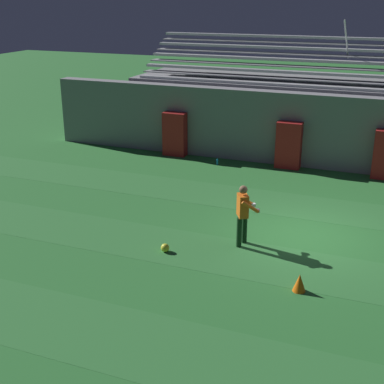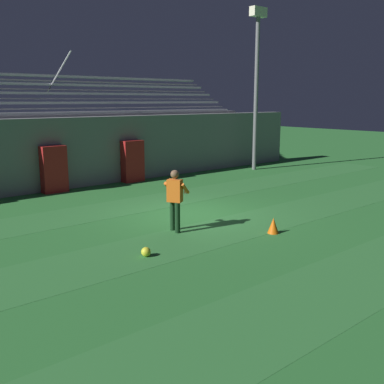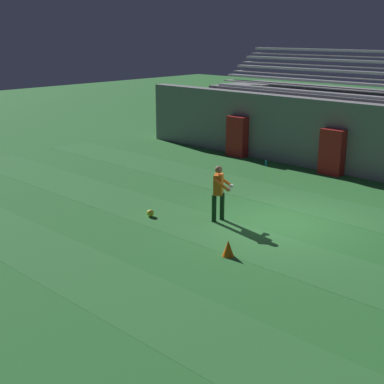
{
  "view_description": "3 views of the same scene",
  "coord_description": "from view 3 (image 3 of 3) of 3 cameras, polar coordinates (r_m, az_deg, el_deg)",
  "views": [
    {
      "loc": [
        1.96,
        -13.63,
        6.29
      ],
      "look_at": [
        -2.9,
        -1.21,
        1.33
      ],
      "focal_mm": 50.0,
      "sensor_mm": 36.0,
      "label": 1
    },
    {
      "loc": [
        -8.67,
        -10.3,
        3.46
      ],
      "look_at": [
        -1.82,
        -2.23,
        1.29
      ],
      "focal_mm": 42.0,
      "sensor_mm": 36.0,
      "label": 2
    },
    {
      "loc": [
        8.13,
        -12.56,
        5.39
      ],
      "look_at": [
        -2.18,
        -1.56,
        0.84
      ],
      "focal_mm": 50.0,
      "sensor_mm": 36.0,
      "label": 3
    }
  ],
  "objects": [
    {
      "name": "traffic_cone",
      "position": [
        13.38,
        3.88,
        -6.01
      ],
      "size": [
        0.3,
        0.3,
        0.42
      ],
      "primitive_type": "cone",
      "color": "orange",
      "rests_on": "ground"
    },
    {
      "name": "ground_plane",
      "position": [
        15.91,
        9.63,
        -3.25
      ],
      "size": [
        80.0,
        80.0,
        0.0
      ],
      "primitive_type": "plane",
      "color": "#2D7533"
    },
    {
      "name": "turf_stripe_near",
      "position": [
        11.76,
        -7.19,
        -10.61
      ],
      "size": [
        28.0,
        2.04,
        0.01
      ],
      "primitive_type": "cube",
      "color": "#337A38",
      "rests_on": "ground"
    },
    {
      "name": "padding_pillar_far_left",
      "position": [
        24.0,
        4.84,
        5.93
      ],
      "size": [
        0.94,
        0.44,
        1.78
      ],
      "primitive_type": "cube",
      "color": "#B21E1E",
      "rests_on": "ground"
    },
    {
      "name": "back_wall",
      "position": [
        21.11,
        19.74,
        4.92
      ],
      "size": [
        24.0,
        0.6,
        2.8
      ],
      "primitive_type": "cube",
      "color": "gray",
      "rests_on": "ground"
    },
    {
      "name": "turf_stripe_far",
      "position": [
        17.67,
        13.56,
        -1.43
      ],
      "size": [
        28.0,
        2.04,
        0.01
      ],
      "primitive_type": "cube",
      "color": "#337A38",
      "rests_on": "ground"
    },
    {
      "name": "goalkeeper",
      "position": [
        15.58,
        2.89,
        0.24
      ],
      "size": [
        0.7,
        0.73,
        1.67
      ],
      "color": "#143319",
      "rests_on": "ground"
    },
    {
      "name": "water_bottle",
      "position": [
        22.45,
        7.91,
        3.07
      ],
      "size": [
        0.07,
        0.07,
        0.24
      ],
      "primitive_type": "cylinder",
      "color": "#1E8CD8",
      "rests_on": "ground"
    },
    {
      "name": "turf_stripe_mid",
      "position": [
        14.44,
        5.37,
        -5.18
      ],
      "size": [
        28.0,
        2.04,
        0.01
      ],
      "primitive_type": "cube",
      "color": "#337A38",
      "rests_on": "ground"
    },
    {
      "name": "soccer_ball",
      "position": [
        16.21,
        -4.47,
        -2.26
      ],
      "size": [
        0.22,
        0.22,
        0.22
      ],
      "primitive_type": "sphere",
      "color": "yellow",
      "rests_on": "ground"
    },
    {
      "name": "padding_pillar_gate_left",
      "position": [
        21.47,
        14.71,
        4.15
      ],
      "size": [
        0.94,
        0.44,
        1.78
      ],
      "primitive_type": "cube",
      "color": "#B21E1E",
      "rests_on": "ground"
    }
  ]
}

